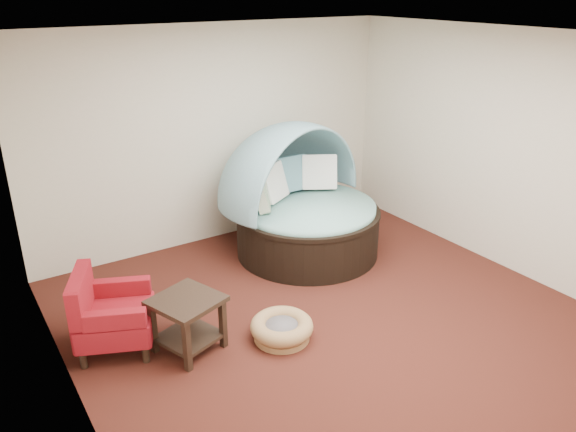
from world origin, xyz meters
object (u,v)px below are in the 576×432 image
canopy_daybed (301,194)px  pet_basket (282,328)px  red_armchair (109,314)px  side_table (188,317)px

canopy_daybed → pet_basket: size_ratio=3.06×
canopy_daybed → pet_basket: (-1.28, -1.54, -0.66)m
canopy_daybed → red_armchair: (-2.71, -0.78, -0.40)m
pet_basket → red_armchair: (-1.43, 0.76, 0.26)m
red_armchair → side_table: 0.74m
canopy_daybed → pet_basket: canopy_daybed is taller
pet_basket → canopy_daybed: bearing=50.4°
red_armchair → side_table: red_armchair is taller
canopy_daybed → pet_basket: bearing=-144.3°
pet_basket → side_table: side_table is taller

